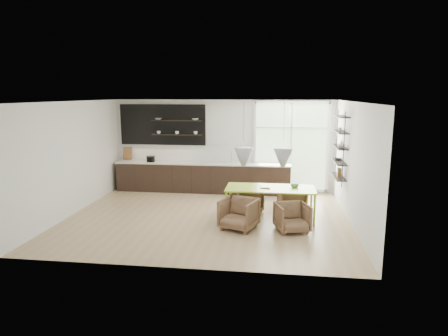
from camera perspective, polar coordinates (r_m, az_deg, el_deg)
room at (r=10.83m, az=1.55°, el=1.95°), size 7.02×6.01×2.91m
kitchen_run at (r=12.72m, az=-3.46°, el=-0.72°), size 5.54×0.69×2.75m
right_shelving at (r=10.95m, az=16.23°, el=2.64°), size 0.26×1.22×1.90m
dining_table at (r=9.94m, az=6.63°, el=-3.12°), size 2.19×0.99×0.80m
armchair_back_left at (r=10.76m, az=3.69°, el=-4.38°), size 0.80×0.81×0.62m
armchair_back_right at (r=10.94m, az=9.68°, el=-4.19°), size 0.81×0.83×0.65m
armchair_front_left at (r=9.27m, az=2.13°, el=-6.55°), size 0.98×1.00×0.71m
armchair_front_right at (r=9.23m, az=9.71°, el=-6.98°), size 0.88×0.89×0.65m
wire_stool at (r=10.16m, az=0.28°, el=-5.57°), size 0.32×0.32×0.40m
table_book at (r=9.98m, az=5.16°, el=-2.62°), size 0.26×0.34×0.03m
table_bowl at (r=10.07m, az=10.06°, el=-2.52°), size 0.26×0.26×0.06m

